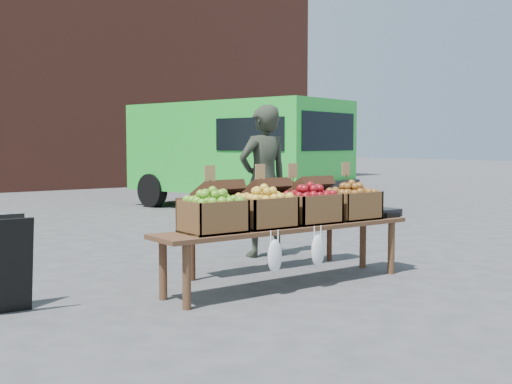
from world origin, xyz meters
TOP-DOWN VIEW (x-y plane):
  - ground at (0.00, 0.00)m, footprint 80.00×80.00m
  - delivery_van at (4.04, 5.99)m, footprint 3.31×5.17m
  - vendor at (1.14, 1.17)m, footprint 0.67×0.46m
  - back_table at (0.66, 0.49)m, footprint 2.10×0.44m
  - display_bench at (0.37, -0.23)m, footprint 2.70×0.56m
  - crate_golden_apples at (-0.46, -0.23)m, footprint 0.50×0.40m
  - crate_russet_pears at (0.09, -0.23)m, footprint 0.50×0.40m
  - crate_red_apples at (0.64, -0.23)m, footprint 0.50×0.40m
  - crate_green_apples at (1.19, -0.23)m, footprint 0.50×0.40m
  - weighing_scale at (1.62, -0.23)m, footprint 0.34×0.30m

SIDE VIEW (x-z plane):
  - ground at x=0.00m, z-range 0.00..0.00m
  - display_bench at x=0.37m, z-range 0.00..0.57m
  - back_table at x=0.66m, z-range 0.00..1.04m
  - weighing_scale at x=1.62m, z-range 0.57..0.65m
  - crate_golden_apples at x=-0.46m, z-range 0.57..0.85m
  - crate_russet_pears at x=0.09m, z-range 0.57..0.85m
  - crate_red_apples at x=0.64m, z-range 0.57..0.85m
  - crate_green_apples at x=1.19m, z-range 0.57..0.85m
  - vendor at x=1.14m, z-range 0.00..1.78m
  - delivery_van at x=4.04m, z-range 0.00..2.14m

